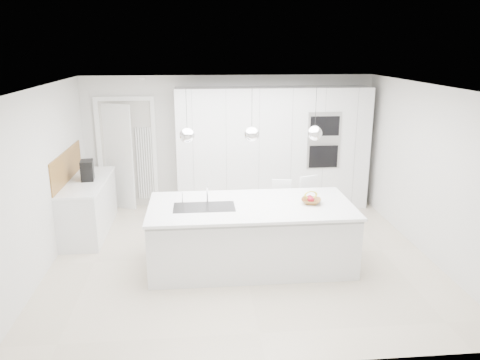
{
  "coord_description": "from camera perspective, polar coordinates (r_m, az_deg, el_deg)",
  "views": [
    {
      "loc": [
        -0.63,
        -6.37,
        3.04
      ],
      "look_at": [
        0.0,
        0.3,
        1.1
      ],
      "focal_mm": 35.0,
      "sensor_mm": 36.0,
      "label": 1
    }
  ],
  "objects": [
    {
      "name": "apple_a",
      "position": [
        6.65,
        8.5,
        -2.16
      ],
      "size": [
        0.08,
        0.08,
        0.08
      ],
      "primitive_type": "sphere",
      "color": "#AE1226",
      "rests_on": "fruit_bowl"
    },
    {
      "name": "left_worktop",
      "position": [
        8.08,
        -18.21,
        -0.18
      ],
      "size": [
        0.62,
        1.82,
        0.04
      ],
      "primitive_type": "cube",
      "color": "white",
      "rests_on": "left_base_cabinets"
    },
    {
      "name": "bar_stool_left",
      "position": [
        7.44,
        5.17,
        -3.92
      ],
      "size": [
        0.39,
        0.5,
        0.99
      ],
      "primitive_type": null,
      "rotation": [
        0.0,
        0.0,
        -0.16
      ],
      "color": "white",
      "rests_on": "floor"
    },
    {
      "name": "pendant_left",
      "position": [
        6.17,
        -6.45,
        5.42
      ],
      "size": [
        0.2,
        0.2,
        0.2
      ],
      "primitive_type": "sphere",
      "color": "white",
      "rests_on": "ceiling"
    },
    {
      "name": "island_tap",
      "position": [
        6.57,
        -4.02,
        -1.5
      ],
      "size": [
        0.02,
        0.02,
        0.3
      ],
      "primitive_type": "cylinder",
      "color": "white",
      "rests_on": "island_worktop"
    },
    {
      "name": "banana_bunch",
      "position": [
        6.61,
        8.62,
        -1.81
      ],
      "size": [
        0.24,
        0.18,
        0.22
      ],
      "primitive_type": "torus",
      "rotation": [
        1.22,
        0.0,
        0.35
      ],
      "color": "gold",
      "rests_on": "fruit_bowl"
    },
    {
      "name": "espresso_machine",
      "position": [
        8.05,
        -18.13,
        1.13
      ],
      "size": [
        0.24,
        0.33,
        0.33
      ],
      "primitive_type": "cube",
      "rotation": [
        0.0,
        0.0,
        0.14
      ],
      "color": "black",
      "rests_on": "left_worktop"
    },
    {
      "name": "ceiling",
      "position": [
        6.42,
        0.25,
        11.34
      ],
      "size": [
        5.5,
        5.5,
        0.0
      ],
      "primitive_type": "plane",
      "rotation": [
        3.14,
        0.0,
        0.0
      ],
      "color": "white",
      "rests_on": "wall_back"
    },
    {
      "name": "wall_back",
      "position": [
        9.07,
        -1.3,
        4.76
      ],
      "size": [
        5.5,
        0.0,
        5.5
      ],
      "primitive_type": "plane",
      "rotation": [
        1.57,
        0.0,
        0.0
      ],
      "color": "silver",
      "rests_on": "ground"
    },
    {
      "name": "oven_stack",
      "position": [
        8.74,
        10.21,
        4.75
      ],
      "size": [
        0.62,
        0.04,
        1.05
      ],
      "primitive_type": null,
      "color": "#A5A5A8",
      "rests_on": "tall_cabinets"
    },
    {
      "name": "doorway_frame",
      "position": [
        9.16,
        -13.56,
        2.99
      ],
      "size": [
        1.11,
        0.08,
        2.13
      ],
      "primitive_type": null,
      "color": "white",
      "rests_on": "floor"
    },
    {
      "name": "hallway_door",
      "position": [
        9.15,
        -15.14,
        2.74
      ],
      "size": [
        0.76,
        0.38,
        2.0
      ],
      "primitive_type": "cube",
      "rotation": [
        0.0,
        0.0,
        -0.44
      ],
      "color": "white",
      "rests_on": "floor"
    },
    {
      "name": "apple_c",
      "position": [
        6.58,
        8.7,
        -2.37
      ],
      "size": [
        0.08,
        0.08,
        0.08
      ],
      "primitive_type": "sphere",
      "color": "#AE1226",
      "rests_on": "fruit_bowl"
    },
    {
      "name": "radiator",
      "position": [
        9.15,
        -11.51,
        1.97
      ],
      "size": [
        0.32,
        0.04,
        1.4
      ],
      "primitive_type": null,
      "color": "white",
      "rests_on": "floor"
    },
    {
      "name": "tall_cabinets",
      "position": [
        8.89,
        4.0,
        3.83
      ],
      "size": [
        3.6,
        0.6,
        2.3
      ],
      "primitive_type": "cube",
      "color": "silver",
      "rests_on": "floor"
    },
    {
      "name": "pendant_right",
      "position": [
        6.37,
        9.09,
        5.65
      ],
      "size": [
        0.2,
        0.2,
        0.2
      ],
      "primitive_type": "sphere",
      "color": "white",
      "rests_on": "ceiling"
    },
    {
      "name": "island_base",
      "position": [
        6.64,
        1.35,
        -6.98
      ],
      "size": [
        2.8,
        1.2,
        0.86
      ],
      "primitive_type": "cube",
      "color": "silver",
      "rests_on": "floor"
    },
    {
      "name": "oak_backsplash",
      "position": [
        8.08,
        -20.36,
        1.6
      ],
      "size": [
        0.02,
        1.8,
        0.5
      ],
      "primitive_type": "cube",
      "color": "olive",
      "rests_on": "wall_left"
    },
    {
      "name": "apple_b",
      "position": [
        6.59,
        8.55,
        -2.33
      ],
      "size": [
        0.08,
        0.08,
        0.08
      ],
      "primitive_type": "sphere",
      "color": "#AE1226",
      "rests_on": "fruit_bowl"
    },
    {
      "name": "wall_left",
      "position": [
        6.95,
        -22.97,
        -0.08
      ],
      "size": [
        0.0,
        5.0,
        5.0
      ],
      "primitive_type": "plane",
      "rotation": [
        1.57,
        0.0,
        1.57
      ],
      "color": "silver",
      "rests_on": "ground"
    },
    {
      "name": "island_worktop",
      "position": [
        6.53,
        1.33,
        -3.17
      ],
      "size": [
        2.84,
        1.4,
        0.04
      ],
      "primitive_type": "cube",
      "color": "white",
      "rests_on": "island_base"
    },
    {
      "name": "fruit_bowl",
      "position": [
        6.62,
        8.66,
        -2.57
      ],
      "size": [
        0.34,
        0.34,
        0.07
      ],
      "primitive_type": "imported",
      "rotation": [
        0.0,
        0.0,
        -0.29
      ],
      "color": "olive",
      "rests_on": "island_worktop"
    },
    {
      "name": "apple_extra_3",
      "position": [
        6.6,
        8.54,
        -2.31
      ],
      "size": [
        0.08,
        0.08,
        0.08
      ],
      "primitive_type": "sphere",
      "color": "#AE1226",
      "rests_on": "fruit_bowl"
    },
    {
      "name": "floor",
      "position": [
        7.08,
        0.23,
        -9.26
      ],
      "size": [
        5.5,
        5.5,
        0.0
      ],
      "primitive_type": "plane",
      "color": "beige",
      "rests_on": "ground"
    },
    {
      "name": "bar_stool_right",
      "position": [
        7.58,
        8.47,
        -3.54
      ],
      "size": [
        0.47,
        0.55,
        1.02
      ],
      "primitive_type": null,
      "rotation": [
        0.0,
        0.0,
        0.35
      ],
      "color": "white",
      "rests_on": "floor"
    },
    {
      "name": "pendant_mid",
      "position": [
        6.21,
        1.44,
        5.59
      ],
      "size": [
        0.2,
        0.2,
        0.2
      ],
      "primitive_type": "sphere",
      "color": "white",
      "rests_on": "ceiling"
    },
    {
      "name": "left_base_cabinets",
      "position": [
        8.21,
        -17.93,
        -3.2
      ],
      "size": [
        0.6,
        1.8,
        0.86
      ],
      "primitive_type": "cube",
      "color": "silver",
      "rests_on": "floor"
    },
    {
      "name": "island_sink",
      "position": [
        6.46,
        -4.38,
        -3.99
      ],
      "size": [
        0.84,
        0.44,
        0.18
      ],
      "primitive_type": null,
      "color": "#3F3F42",
      "rests_on": "island_worktop"
    }
  ]
}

